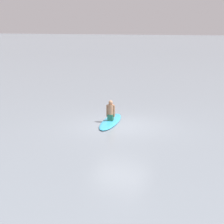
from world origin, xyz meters
The scene contains 3 objects.
ground_plane centered at (0.00, 0.00, 0.00)m, with size 400.00×400.00×0.00m, color gray.
surfboard centered at (0.66, -0.36, 0.05)m, with size 3.31×0.74×0.09m, color #339EC6.
person_paddler centered at (0.66, -0.36, 0.52)m, with size 0.42×0.36×0.95m.
Camera 1 is at (-6.73, 15.25, 4.32)m, focal length 61.52 mm.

